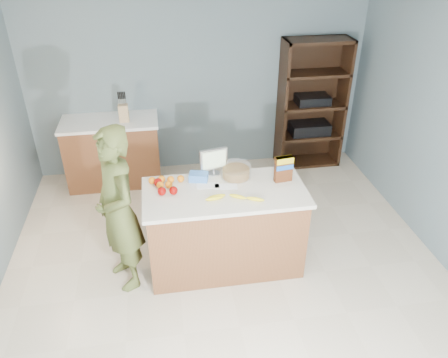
{
  "coord_description": "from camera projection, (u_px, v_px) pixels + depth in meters",
  "views": [
    {
      "loc": [
        -0.57,
        -3.15,
        3.12
      ],
      "look_at": [
        0.0,
        0.35,
        1.0
      ],
      "focal_mm": 35.0,
      "sensor_mm": 36.0,
      "label": 1
    }
  ],
  "objects": [
    {
      "name": "person",
      "position": [
        118.0,
        211.0,
        3.99
      ],
      "size": [
        0.61,
        0.71,
        1.65
      ],
      "primitive_type": "imported",
      "rotation": [
        0.0,
        0.0,
        -1.14
      ],
      "color": "#4C5527",
      "rests_on": "ground"
    },
    {
      "name": "bananas",
      "position": [
        231.0,
        198.0,
        4.01
      ],
      "size": [
        0.54,
        0.18,
        0.04
      ],
      "color": "yellow",
      "rests_on": "counter_peninsula"
    },
    {
      "name": "walls",
      "position": [
        231.0,
        132.0,
        3.51
      ],
      "size": [
        4.52,
        5.02,
        2.51
      ],
      "color": "slate",
      "rests_on": "ground"
    },
    {
      "name": "knife_block",
      "position": [
        124.0,
        113.0,
        5.51
      ],
      "size": [
        0.12,
        0.1,
        0.31
      ],
      "color": "tan",
      "rests_on": "back_cabinet"
    },
    {
      "name": "apples",
      "position": [
        164.0,
        188.0,
        4.11
      ],
      "size": [
        0.22,
        0.25,
        0.08
      ],
      "color": "#860503",
      "rests_on": "counter_peninsula"
    },
    {
      "name": "shelving_unit",
      "position": [
        310.0,
        106.0,
        6.11
      ],
      "size": [
        0.9,
        0.4,
        1.8
      ],
      "color": "black",
      "rests_on": "ground"
    },
    {
      "name": "oranges",
      "position": [
        166.0,
        181.0,
        4.23
      ],
      "size": [
        0.35,
        0.18,
        0.07
      ],
      "color": "orange",
      "rests_on": "counter_peninsula"
    },
    {
      "name": "blue_carton",
      "position": [
        199.0,
        177.0,
        4.29
      ],
      "size": [
        0.2,
        0.16,
        0.08
      ],
      "primitive_type": "cube",
      "rotation": [
        0.0,
        0.0,
        -0.25
      ],
      "color": "blue",
      "rests_on": "counter_peninsula"
    },
    {
      "name": "floor",
      "position": [
        230.0,
        283.0,
        4.35
      ],
      "size": [
        4.5,
        5.0,
        0.02
      ],
      "primitive_type": "cube",
      "color": "beige",
      "rests_on": "ground"
    },
    {
      "name": "back_cabinet",
      "position": [
        113.0,
        151.0,
        5.82
      ],
      "size": [
        1.24,
        0.62,
        0.9
      ],
      "color": "brown",
      "rests_on": "ground"
    },
    {
      "name": "counter_peninsula",
      "position": [
        225.0,
        231.0,
        4.4
      ],
      "size": [
        1.56,
        0.76,
        0.9
      ],
      "color": "brown",
      "rests_on": "ground"
    },
    {
      "name": "envelopes",
      "position": [
        217.0,
        186.0,
        4.21
      ],
      "size": [
        0.4,
        0.17,
        0.0
      ],
      "color": "white",
      "rests_on": "counter_peninsula"
    },
    {
      "name": "salad_bowl",
      "position": [
        236.0,
        172.0,
        4.34
      ],
      "size": [
        0.3,
        0.3,
        0.13
      ],
      "color": "#267219",
      "rests_on": "counter_peninsula"
    },
    {
      "name": "cereal_box",
      "position": [
        284.0,
        167.0,
        4.23
      ],
      "size": [
        0.18,
        0.09,
        0.26
      ],
      "color": "#592B14",
      "rests_on": "counter_peninsula"
    },
    {
      "name": "tv",
      "position": [
        214.0,
        160.0,
        4.34
      ],
      "size": [
        0.28,
        0.12,
        0.28
      ],
      "color": "silver",
      "rests_on": "counter_peninsula"
    }
  ]
}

